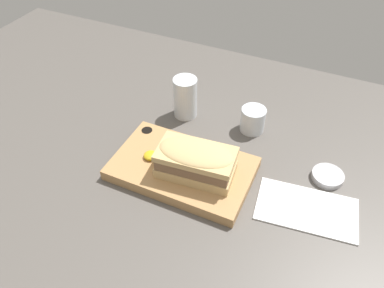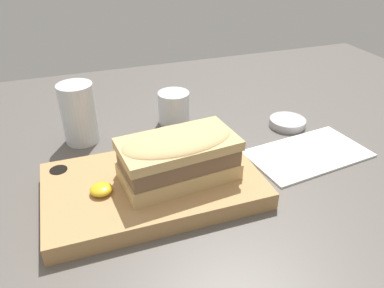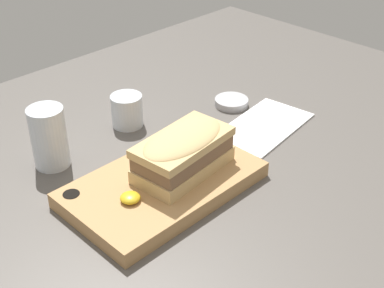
{
  "view_description": "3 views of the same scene",
  "coord_description": "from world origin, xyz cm",
  "views": [
    {
      "loc": [
        33.24,
        -51.73,
        68.82
      ],
      "look_at": [
        7.12,
        5.4,
        9.37
      ],
      "focal_mm": 35.0,
      "sensor_mm": 36.0,
      "label": 1
    },
    {
      "loc": [
        -3.86,
        -43.64,
        38.97
      ],
      "look_at": [
        12.78,
        3.58,
        8.97
      ],
      "focal_mm": 35.0,
      "sensor_mm": 36.0,
      "label": 2
    },
    {
      "loc": [
        -42.68,
        -53.23,
        58.06
      ],
      "look_at": [
        11.79,
        1.24,
        9.52
      ],
      "focal_mm": 50.0,
      "sensor_mm": 36.0,
      "label": 3
    }
  ],
  "objects": [
    {
      "name": "mustard_dollop",
      "position": [
        -1.97,
        1.41,
        5.46
      ],
      "size": [
        3.3,
        3.3,
        1.32
      ],
      "color": "gold",
      "rests_on": "serving_board"
    },
    {
      "name": "wine_glass",
      "position": [
        16.13,
        24.5,
        4.96
      ],
      "size": [
        6.52,
        6.52,
        6.71
      ],
      "color": "silver",
      "rests_on": "dining_table"
    },
    {
      "name": "sandwich",
      "position": [
        9.88,
        1.47,
        8.9
      ],
      "size": [
        18.2,
        10.96,
        7.63
      ],
      "rotation": [
        0.0,
        0.0,
        0.1
      ],
      "color": "tan",
      "rests_on": "serving_board"
    },
    {
      "name": "napkin",
      "position": [
        35.45,
        3.87,
        2.2
      ],
      "size": [
        22.97,
        14.71,
        0.4
      ],
      "rotation": [
        0.0,
        0.0,
        0.12
      ],
      "color": "white",
      "rests_on": "dining_table"
    },
    {
      "name": "dining_table",
      "position": [
        0.0,
        0.0,
        1.0
      ],
      "size": [
        180.81,
        123.22,
        2.0
      ],
      "color": "#56514C",
      "rests_on": "ground"
    },
    {
      "name": "serving_board",
      "position": [
        5.86,
        2.49,
        3.4
      ],
      "size": [
        32.81,
        19.94,
        2.87
      ],
      "color": "tan",
      "rests_on": "dining_table"
    },
    {
      "name": "water_glass",
      "position": [
        -2.94,
        22.97,
        7.04
      ],
      "size": [
        6.53,
        6.53,
        11.63
      ],
      "color": "silver",
      "rests_on": "dining_table"
    },
    {
      "name": "condiment_dish",
      "position": [
        37.91,
        14.96,
        2.77
      ],
      "size": [
        7.42,
        7.42,
        1.54
      ],
      "color": "#B2B2B7",
      "rests_on": "dining_table"
    }
  ]
}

